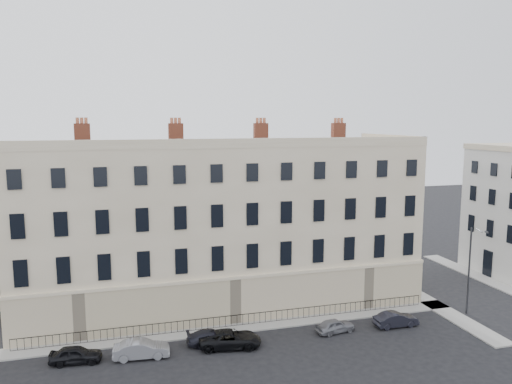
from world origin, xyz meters
The scene contains 13 objects.
ground centered at (0.00, 0.00, 0.00)m, with size 160.00×160.00×0.00m, color black.
terrace centered at (-5.97, 11.97, 7.50)m, with size 36.22×12.22×17.00m.
pavement_terrace centered at (-10.00, 5.00, 0.06)m, with size 48.00×2.00×0.12m, color gray.
pavement_east_return centered at (13.00, 8.00, 0.06)m, with size 2.00×24.00×0.12m, color gray.
pavement_adjacent centered at (23.00, 10.00, 0.06)m, with size 2.00×20.00×0.12m, color gray.
railings centered at (-6.00, 5.40, 0.55)m, with size 35.00×0.04×0.96m.
car_a centered at (-18.62, 2.39, 0.62)m, with size 1.47×3.64×1.24m, color black.
car_b centered at (-14.05, 1.89, 0.67)m, with size 1.42×4.07×1.34m, color gray.
car_c centered at (-8.68, 2.72, 0.56)m, with size 1.58×3.87×1.12m, color black.
car_d centered at (-7.41, 1.82, 0.66)m, with size 2.20×4.78×1.33m, color black.
car_e centered at (1.49, 2.12, 0.57)m, with size 1.34×3.32×1.13m, color slate.
car_f centered at (6.92, 1.80, 0.62)m, with size 1.31×3.76×1.24m, color black.
streetlamp centered at (14.65, 2.51, 4.38)m, with size 0.74×1.63×7.90m.
Camera 1 is at (-15.34, -33.55, 17.27)m, focal length 35.00 mm.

